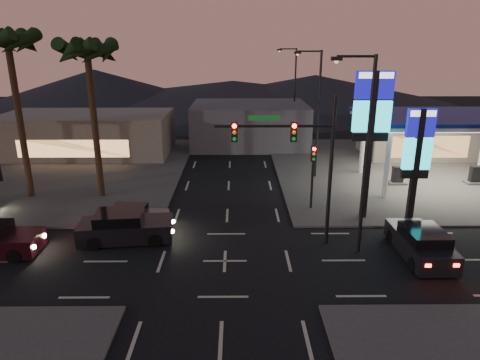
{
  "coord_description": "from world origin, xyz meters",
  "views": [
    {
      "loc": [
        0.59,
        -19.26,
        10.47
      ],
      "look_at": [
        0.8,
        4.04,
        3.0
      ],
      "focal_mm": 32.0,
      "sensor_mm": 36.0,
      "label": 1
    }
  ],
  "objects_px": {
    "pylon_sign_short": "(418,150)",
    "car_lane_a_front": "(125,227)",
    "car_lane_b_front": "(133,217)",
    "traffic_signal_mast": "(298,151)",
    "gas_station": "(445,120)",
    "pylon_sign_tall": "(372,117)",
    "suv_station": "(421,243)"
  },
  "relations": [
    {
      "from": "pylon_sign_short",
      "to": "car_lane_a_front",
      "type": "relative_size",
      "value": 1.31
    },
    {
      "from": "car_lane_b_front",
      "to": "traffic_signal_mast",
      "type": "bearing_deg",
      "value": -13.97
    },
    {
      "from": "gas_station",
      "to": "pylon_sign_tall",
      "type": "bearing_deg",
      "value": -139.09
    },
    {
      "from": "suv_station",
      "to": "traffic_signal_mast",
      "type": "bearing_deg",
      "value": 165.92
    },
    {
      "from": "pylon_sign_tall",
      "to": "car_lane_a_front",
      "type": "relative_size",
      "value": 1.69
    },
    {
      "from": "pylon_sign_tall",
      "to": "suv_station",
      "type": "relative_size",
      "value": 1.85
    },
    {
      "from": "gas_station",
      "to": "pylon_sign_short",
      "type": "bearing_deg",
      "value": -123.69
    },
    {
      "from": "traffic_signal_mast",
      "to": "car_lane_a_front",
      "type": "height_order",
      "value": "traffic_signal_mast"
    },
    {
      "from": "gas_station",
      "to": "pylon_sign_short",
      "type": "distance_m",
      "value": 9.02
    },
    {
      "from": "pylon_sign_short",
      "to": "suv_station",
      "type": "bearing_deg",
      "value": -103.77
    },
    {
      "from": "gas_station",
      "to": "car_lane_b_front",
      "type": "distance_m",
      "value": 23.33
    },
    {
      "from": "traffic_signal_mast",
      "to": "suv_station",
      "type": "relative_size",
      "value": 1.65
    },
    {
      "from": "gas_station",
      "to": "traffic_signal_mast",
      "type": "height_order",
      "value": "traffic_signal_mast"
    },
    {
      "from": "gas_station",
      "to": "traffic_signal_mast",
      "type": "bearing_deg",
      "value": -140.72
    },
    {
      "from": "gas_station",
      "to": "pylon_sign_tall",
      "type": "relative_size",
      "value": 1.36
    },
    {
      "from": "car_lane_a_front",
      "to": "car_lane_b_front",
      "type": "relative_size",
      "value": 1.31
    },
    {
      "from": "car_lane_a_front",
      "to": "suv_station",
      "type": "relative_size",
      "value": 1.1
    },
    {
      "from": "pylon_sign_short",
      "to": "car_lane_b_front",
      "type": "distance_m",
      "value": 17.05
    },
    {
      "from": "suv_station",
      "to": "pylon_sign_short",
      "type": "bearing_deg",
      "value": 76.23
    },
    {
      "from": "pylon_sign_short",
      "to": "traffic_signal_mast",
      "type": "bearing_deg",
      "value": -160.87
    },
    {
      "from": "gas_station",
      "to": "suv_station",
      "type": "distance_m",
      "value": 13.74
    },
    {
      "from": "gas_station",
      "to": "pylon_sign_short",
      "type": "xyz_separation_m",
      "value": [
        -5.0,
        -7.5,
        -0.42
      ]
    },
    {
      "from": "car_lane_b_front",
      "to": "gas_station",
      "type": "bearing_deg",
      "value": 19.64
    },
    {
      "from": "traffic_signal_mast",
      "to": "suv_station",
      "type": "bearing_deg",
      "value": -14.08
    },
    {
      "from": "gas_station",
      "to": "car_lane_b_front",
      "type": "relative_size",
      "value": 2.99
    },
    {
      "from": "car_lane_a_front",
      "to": "car_lane_b_front",
      "type": "bearing_deg",
      "value": 89.46
    },
    {
      "from": "pylon_sign_tall",
      "to": "pylon_sign_short",
      "type": "relative_size",
      "value": 1.29
    },
    {
      "from": "car_lane_a_front",
      "to": "pylon_sign_tall",
      "type": "bearing_deg",
      "value": 12.23
    },
    {
      "from": "pylon_sign_tall",
      "to": "pylon_sign_short",
      "type": "height_order",
      "value": "pylon_sign_tall"
    },
    {
      "from": "pylon_sign_tall",
      "to": "traffic_signal_mast",
      "type": "distance_m",
      "value": 6.02
    },
    {
      "from": "pylon_sign_short",
      "to": "traffic_signal_mast",
      "type": "xyz_separation_m",
      "value": [
        -7.24,
        -2.51,
        0.57
      ]
    },
    {
      "from": "pylon_sign_short",
      "to": "car_lane_b_front",
      "type": "xyz_separation_m",
      "value": [
        -16.56,
        -0.19,
        -4.05
      ]
    }
  ]
}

